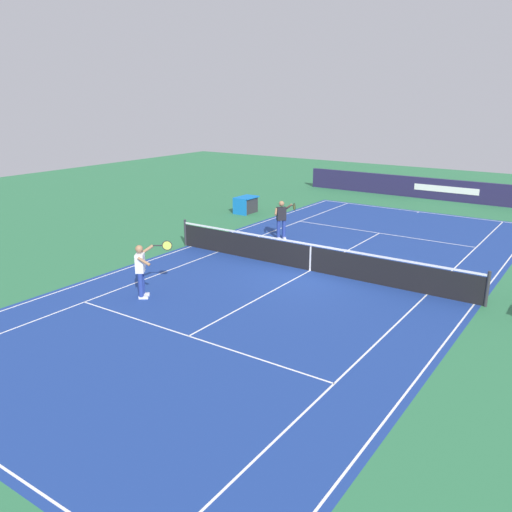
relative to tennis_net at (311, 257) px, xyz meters
The scene contains 9 objects.
ground_plane 0.49m from the tennis_net, ahead, with size 60.00×60.00×0.00m, color #2D7247.
court_slab 0.49m from the tennis_net, ahead, with size 24.20×11.40×0.00m, color navy.
court_line_markings 0.49m from the tennis_net, ahead, with size 23.85×11.05×0.01m.
tennis_net is the anchor object (origin of this frame).
stadium_barrier 15.90m from the tennis_net, behind, with size 0.26×17.00×1.23m.
tennis_player_near 5.93m from the tennis_net, 29.97° to the right, with size 1.06×0.78×1.70m.
tennis_player_far 4.37m from the tennis_net, 134.80° to the right, with size 0.75×1.14×1.70m.
tennis_ball 3.91m from the tennis_net, 109.13° to the left, with size 0.07×0.07×0.07m, color #CCE01E.
equipment_cart_tarped 9.84m from the tennis_net, 131.28° to the right, with size 1.25×0.84×0.85m.
Camera 1 is at (15.57, 8.38, 5.88)m, focal length 37.08 mm.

